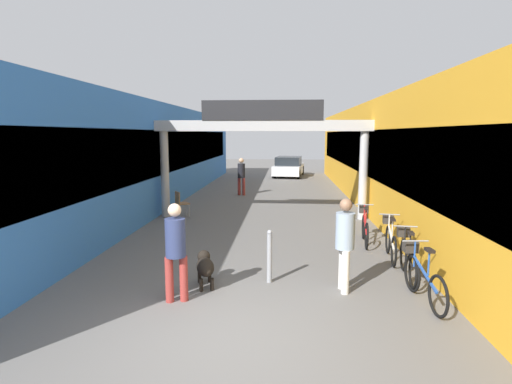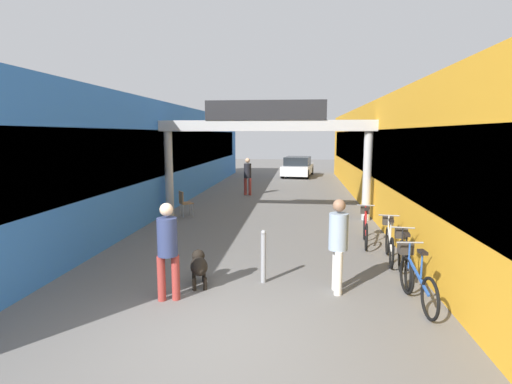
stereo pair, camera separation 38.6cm
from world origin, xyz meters
name	(u,v)px [view 1 (the left image)]	position (x,y,z in m)	size (l,w,h in m)	color
ground_plane	(228,338)	(0.00, 0.00, 0.00)	(80.00, 80.00, 0.00)	#605E5B
storefront_left	(144,155)	(-5.09, 11.00, 1.98)	(3.00, 26.00, 3.96)	blue
storefront_right	(395,156)	(5.09, 11.00, 1.98)	(3.00, 26.00, 3.96)	gold
arcade_sign_gateway	(262,136)	(0.00, 8.15, 2.77)	(7.40, 0.47, 3.92)	#B2B2B2
pedestrian_with_dog	(176,246)	(-1.05, 1.19, 0.97)	(0.42, 0.42, 1.70)	#99332D
pedestrian_companion	(345,239)	(1.85, 1.85, 0.98)	(0.37, 0.39, 1.70)	silver
pedestrian_carrying_crate	(241,174)	(-1.26, 13.17, 1.00)	(0.44, 0.44, 1.73)	#99332D
dog_on_leash	(205,266)	(-0.71, 1.94, 0.38)	(0.52, 0.87, 0.61)	black
bicycle_blue_nearest	(422,276)	(3.12, 1.53, 0.44)	(0.46, 1.69, 0.98)	black
bicycle_black_second	(407,256)	(3.21, 2.68, 0.44)	(0.46, 1.68, 0.98)	black
bicycle_silver_third	(390,240)	(3.19, 3.91, 0.44)	(0.46, 1.68, 0.98)	black
bicycle_red_farthest	(365,226)	(2.87, 5.21, 0.44)	(0.46, 1.68, 0.98)	black
bollard_post_metal	(269,256)	(0.49, 2.18, 0.53)	(0.10, 0.10, 1.03)	gray
cafe_chair_wood_nearer	(180,202)	(-2.80, 8.03, 0.54)	(0.56, 0.56, 0.89)	gray
parked_car_white	(289,167)	(1.00, 21.76, 0.64)	(2.22, 4.18, 1.33)	silver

